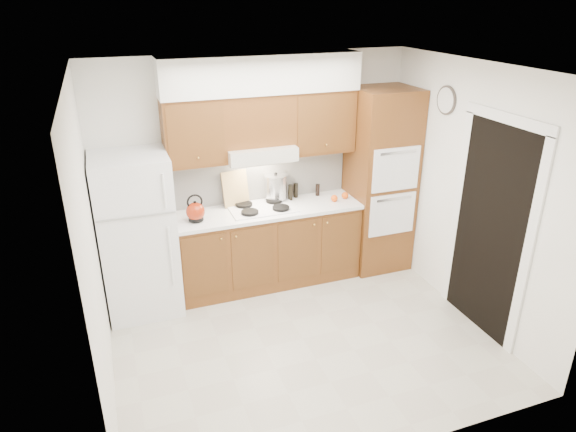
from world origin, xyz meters
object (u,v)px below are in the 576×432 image
Objects in this scene: fridge at (137,235)px; oven_cabinet at (380,181)px; stock_pot at (276,187)px; kettle at (195,212)px.

oven_cabinet reaches higher than fridge.
stock_pot is at bearing 9.20° from fridge.
fridge is 6.31× the size of stock_pot.
stock_pot is (1.61, 0.26, 0.25)m from fridge.
fridge is at bearing -170.80° from stock_pot.
oven_cabinet is (2.85, 0.03, 0.24)m from fridge.
fridge is at bearing 166.13° from kettle.
oven_cabinet is at bearing -9.80° from kettle.
oven_cabinet is at bearing 0.70° from fridge.
oven_cabinet is at bearing -10.32° from stock_pot.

